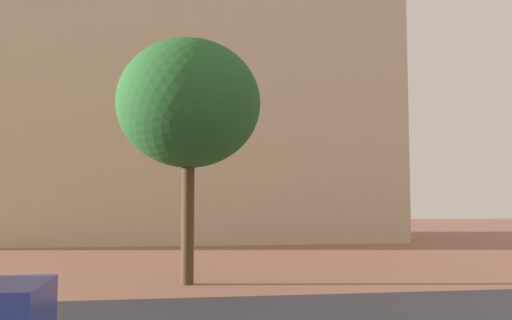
# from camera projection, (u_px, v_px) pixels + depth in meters

# --- Properties ---
(ground_plane) EXTENTS (120.00, 120.00, 0.00)m
(ground_plane) POSITION_uv_depth(u_px,v_px,m) (254.00, 310.00, 10.84)
(ground_plane) COLOR #93604C
(landmark_building) EXTENTS (27.39, 12.40, 34.45)m
(landmark_building) POSITION_uv_depth(u_px,v_px,m) (153.00, 67.00, 33.43)
(landmark_building) COLOR beige
(landmark_building) RESTS_ON ground_plane
(tree_curb_far) EXTENTS (3.74, 3.74, 6.35)m
(tree_curb_far) POSITION_uv_depth(u_px,v_px,m) (189.00, 104.00, 14.63)
(tree_curb_far) COLOR #4C3823
(tree_curb_far) RESTS_ON ground_plane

